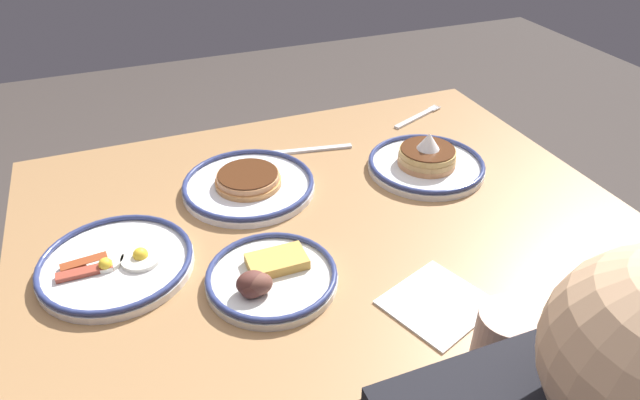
{
  "coord_description": "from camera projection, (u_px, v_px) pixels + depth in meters",
  "views": [
    {
      "loc": [
        0.33,
        0.84,
        1.37
      ],
      "look_at": [
        0.01,
        0.01,
        0.76
      ],
      "focal_mm": 31.25,
      "sensor_mm": 36.0,
      "label": 1
    }
  ],
  "objects": [
    {
      "name": "dining_table",
      "position": [
        321.0,
        255.0,
        1.17
      ],
      "size": [
        1.16,
        0.85,
        0.73
      ],
      "color": "#9F7449",
      "rests_on": "ground_plane"
    },
    {
      "name": "plate_near_main",
      "position": [
        426.0,
        162.0,
        1.22
      ],
      "size": [
        0.26,
        0.26,
        0.09
      ],
      "color": "white",
      "rests_on": "dining_table"
    },
    {
      "name": "plate_center_pancakes",
      "position": [
        270.0,
        277.0,
        0.92
      ],
      "size": [
        0.22,
        0.22,
        0.05
      ],
      "color": "silver",
      "rests_on": "dining_table"
    },
    {
      "name": "plate_far_companion",
      "position": [
        249.0,
        184.0,
        1.15
      ],
      "size": [
        0.27,
        0.27,
        0.04
      ],
      "color": "silver",
      "rests_on": "dining_table"
    },
    {
      "name": "plate_far_side",
      "position": [
        116.0,
        263.0,
        0.95
      ],
      "size": [
        0.26,
        0.26,
        0.04
      ],
      "color": "white",
      "rests_on": "dining_table"
    },
    {
      "name": "paper_napkin",
      "position": [
        437.0,
        303.0,
        0.89
      ],
      "size": [
        0.19,
        0.18,
        0.0
      ],
      "primitive_type": "cube",
      "rotation": [
        0.0,
        0.0,
        0.35
      ],
      "color": "white",
      "rests_on": "dining_table"
    },
    {
      "name": "fork_near",
      "position": [
        418.0,
        117.0,
        1.45
      ],
      "size": [
        0.17,
        0.09,
        0.01
      ],
      "color": "silver",
      "rests_on": "dining_table"
    },
    {
      "name": "fork_far",
      "position": [
        308.0,
        150.0,
        1.3
      ],
      "size": [
        0.2,
        0.05,
        0.01
      ],
      "color": "silver",
      "rests_on": "dining_table"
    }
  ]
}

